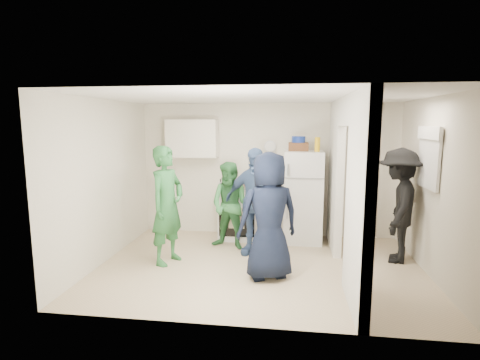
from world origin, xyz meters
name	(u,v)px	position (x,y,z in m)	size (l,w,h in m)	color
floor	(259,267)	(0.00, 0.00, 0.00)	(4.80, 4.80, 0.00)	#C8B48D
wall_back	(267,170)	(0.00, 1.70, 1.25)	(4.80, 4.80, 0.00)	silver
wall_front	(247,212)	(0.00, -1.70, 1.25)	(4.80, 4.80, 0.00)	silver
wall_left	(104,181)	(-2.40, 0.00, 1.25)	(3.40, 3.40, 0.00)	silver
wall_right	(435,188)	(2.40, 0.00, 1.25)	(3.40, 3.40, 0.00)	silver
ceiling	(261,97)	(0.00, 0.00, 2.50)	(4.80, 4.80, 0.00)	white
partition_pier_back	(336,176)	(1.20, 1.10, 1.25)	(0.12, 1.20, 2.50)	silver
partition_pier_front	(359,203)	(1.20, -1.10, 1.25)	(0.12, 1.20, 2.50)	silver
partition_header	(348,111)	(1.20, 0.00, 2.30)	(0.12, 1.00, 0.40)	silver
stove	(239,215)	(-0.50, 1.37, 0.44)	(0.73, 0.61, 0.88)	white
upper_cabinet	(192,138)	(-1.40, 1.52, 1.85)	(0.95, 0.34, 0.70)	silver
fridge	(303,197)	(0.67, 1.34, 0.82)	(0.68, 0.66, 1.64)	white
wicker_basket	(298,147)	(0.57, 1.39, 1.72)	(0.35, 0.25, 0.15)	brown
blue_bowl	(299,139)	(0.57, 1.39, 1.85)	(0.24, 0.24, 0.11)	navy
yellow_cup_stack_top	(317,145)	(0.89, 1.24, 1.77)	(0.09, 0.09, 0.25)	yellow
wall_clock	(270,146)	(0.05, 1.68, 1.70)	(0.22, 0.22, 0.03)	white
spice_shelf	(267,165)	(0.00, 1.65, 1.35)	(0.35, 0.08, 0.03)	olive
nook_window	(430,158)	(2.38, 0.20, 1.65)	(0.03, 0.70, 0.80)	black
nook_window_frame	(429,158)	(2.36, 0.20, 1.65)	(0.04, 0.76, 0.86)	white
nook_valance	(429,133)	(2.34, 0.20, 2.00)	(0.04, 0.82, 0.18)	white
yellow_cup_stack_stove	(231,187)	(-0.62, 1.15, 1.00)	(0.09, 0.09, 0.25)	orange
red_cup	(250,191)	(-0.28, 1.17, 0.94)	(0.09, 0.09, 0.12)	red
person_green_left	(167,205)	(-1.41, 0.00, 0.90)	(0.66, 0.43, 1.80)	#296831
person_green_center	(231,206)	(-0.56, 0.79, 0.74)	(0.72, 0.56, 1.49)	#398242
person_denim	(255,202)	(-0.13, 0.56, 0.88)	(1.03, 0.43, 1.75)	#344973
person_navy	(269,216)	(0.15, -0.37, 0.88)	(0.86, 0.56, 1.76)	black
person_nook	(398,205)	(2.09, 0.54, 0.88)	(1.14, 0.66, 1.77)	black
bottle_a	(224,184)	(-0.79, 1.47, 1.00)	(0.07, 0.07, 0.25)	maroon
bottle_b	(230,184)	(-0.66, 1.31, 1.03)	(0.07, 0.07, 0.30)	#174216
bottle_c	(235,182)	(-0.59, 1.50, 1.04)	(0.07, 0.07, 0.32)	silver
bottle_d	(238,186)	(-0.50, 1.30, 1.01)	(0.07, 0.07, 0.26)	brown
bottle_e	(246,183)	(-0.38, 1.56, 1.02)	(0.08, 0.08, 0.29)	#B1C0C4
bottle_f	(248,185)	(-0.33, 1.39, 1.00)	(0.08, 0.08, 0.25)	#133415
bottle_g	(254,183)	(-0.24, 1.51, 1.03)	(0.07, 0.07, 0.31)	#999B32
bottle_h	(221,186)	(-0.82, 1.23, 1.01)	(0.06, 0.06, 0.26)	#A6ABB2
bottle_i	(242,182)	(-0.46, 1.48, 1.04)	(0.07, 0.07, 0.32)	#5F3E10
bottle_j	(254,187)	(-0.22, 1.25, 1.00)	(0.08, 0.08, 0.25)	#1E561D
bottle_k	(227,184)	(-0.73, 1.42, 1.02)	(0.08, 0.08, 0.28)	brown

